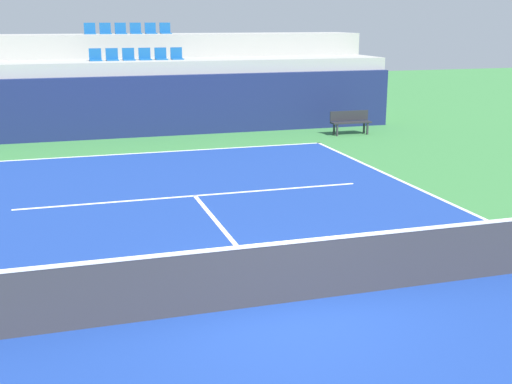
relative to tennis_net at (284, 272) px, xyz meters
The scene contains 12 objects.
ground_plane 0.51m from the tennis_net, ahead, with size 80.00×80.00×0.00m, color #387A3D.
court_surface 0.50m from the tennis_net, ahead, with size 11.00×24.00×0.01m, color navy.
baseline_far 11.96m from the tennis_net, 90.00° to the left, with size 11.00×0.10×0.00m, color white.
service_line_far 6.42m from the tennis_net, 90.00° to the left, with size 8.26×0.10×0.00m, color white.
centre_service_line 3.24m from the tennis_net, 90.00° to the left, with size 0.10×6.40×0.00m, color white.
back_wall 15.04m from the tennis_net, 90.00° to the left, with size 19.04×0.30×2.15m, color navy.
stands_tier_lower 16.40m from the tennis_net, 90.00° to the left, with size 19.04×2.40×2.62m, color #9E9E99.
stands_tier_upper 18.82m from the tennis_net, 90.00° to the left, with size 19.04×2.40×3.51m, color #9E9E99.
seating_row_lower 16.62m from the tennis_net, 90.00° to the left, with size 3.42×0.44×0.44m.
seating_row_upper 19.13m from the tennis_net, 90.00° to the left, with size 3.42×0.44×0.44m.
tennis_net is the anchor object (origin of this frame).
player_bench 15.13m from the tennis_net, 61.46° to the left, with size 1.50×0.40×0.85m.
Camera 1 is at (-3.05, -8.56, 4.11)m, focal length 46.33 mm.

